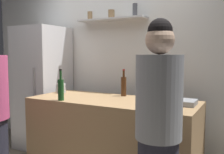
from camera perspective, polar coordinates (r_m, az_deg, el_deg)
The scene contains 9 objects.
back_wall_assembly at distance 3.61m, azimuth 2.36°, elevation 3.74°, with size 4.80×0.32×2.60m.
refrigerator at distance 3.97m, azimuth -15.26°, elevation -2.27°, with size 0.65×0.69×1.78m.
counter at distance 2.96m, azimuth -0.00°, elevation -13.53°, with size 1.88×0.76×0.89m, color #9E7A51.
baking_pan at distance 2.66m, azimuth 14.64°, elevation -5.38°, with size 0.34×0.24×0.05m, color gray.
utensil_holder at distance 3.38m, azimuth -11.28°, elevation -2.48°, with size 0.12×0.12×0.22m.
wine_bottle_green_glass at distance 2.82m, azimuth -11.34°, elevation -2.58°, with size 0.06×0.06×0.34m.
wine_bottle_amber_glass at distance 3.06m, azimuth 2.62°, elevation -1.95°, with size 0.06×0.06×0.32m.
water_bottle_plastic at distance 2.39m, azimuth 11.31°, elevation -4.22°, with size 0.10×0.10×0.26m.
person_grey_hoodie at distance 1.95m, azimuth 10.30°, elevation -12.25°, with size 0.34×0.34×1.64m.
Camera 1 is at (1.58, -2.00, 1.39)m, focal length 40.96 mm.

